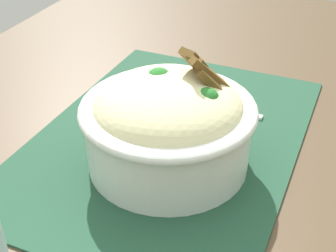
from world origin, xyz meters
TOP-DOWN VIEW (x-y plane):
  - table at (0.00, 0.00)m, footprint 1.31×0.80m
  - placemat at (0.04, -0.01)m, footprint 0.45×0.32m
  - bowl at (-0.01, -0.03)m, footprint 0.19×0.19m
  - fork at (0.13, -0.04)m, footprint 0.02×0.14m

SIDE VIEW (x-z plane):
  - table at x=0.00m, z-range 0.31..1.05m
  - placemat at x=0.04m, z-range 0.74..0.74m
  - fork at x=0.13m, z-range 0.74..0.75m
  - bowl at x=-0.01m, z-range 0.73..0.87m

